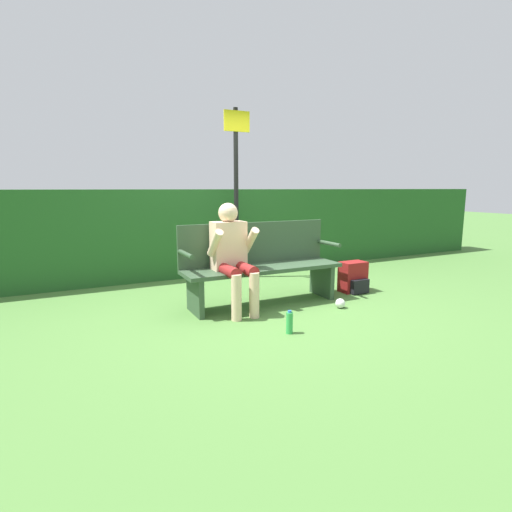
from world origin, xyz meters
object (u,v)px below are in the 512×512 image
backpack (354,278)px  signpost (236,182)px  water_bottle (289,323)px  park_bench (260,263)px  person_seated (232,252)px

backpack → signpost: (-1.04, 1.53, 1.29)m
water_bottle → backpack: bearing=31.2°
park_bench → backpack: size_ratio=4.75×
park_bench → person_seated: person_seated is taller
park_bench → person_seated: (-0.43, -0.14, 0.19)m
backpack → signpost: size_ratio=0.16×
water_bottle → signpost: size_ratio=0.09×
backpack → water_bottle: 1.87m
person_seated → backpack: (1.79, 0.03, -0.49)m
backpack → park_bench: bearing=175.6°
person_seated → backpack: person_seated is taller
park_bench → water_bottle: size_ratio=8.49×
backpack → signpost: bearing=124.3°
person_seated → water_bottle: 1.11m
person_seated → signpost: (0.75, 1.56, 0.80)m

